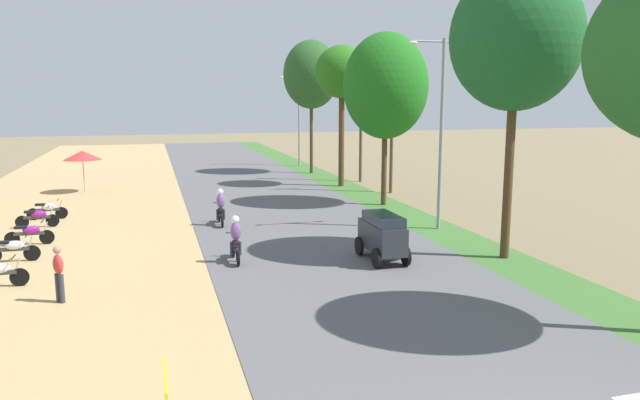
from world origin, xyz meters
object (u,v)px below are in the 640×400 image
pedestrian_on_shoulder (59,271)px  median_tree_fifth (311,75)px  parked_motorbike_fifth (30,233)px  motorbike_ahead_second (235,240)px  streetlamp_mid (299,113)px  motorbike_ahead_third (220,208)px  median_tree_second (516,39)px  streetlamp_near (442,122)px  utility_pole_near (392,120)px  parked_motorbike_fourth (13,248)px  utility_pole_far (361,116)px  vendor_umbrella (82,155)px  median_tree_fourth (342,73)px  parked_motorbike_sixth (38,217)px  parked_motorbike_seventh (48,209)px  car_van_charcoal (382,234)px  median_tree_third (386,86)px

pedestrian_on_shoulder → median_tree_fifth: size_ratio=0.16×
parked_motorbike_fifth → motorbike_ahead_second: (7.34, -4.64, 0.30)m
streetlamp_mid → motorbike_ahead_third: size_ratio=4.17×
median_tree_second → streetlamp_near: median_tree_second is taller
utility_pole_near → parked_motorbike_fourth: bearing=-149.5°
median_tree_second → streetlamp_near: (-0.08, 5.00, -2.97)m
streetlamp_near → utility_pole_far: bearing=83.2°
vendor_umbrella → median_tree_fifth: size_ratio=0.26×
vendor_umbrella → median_tree_fourth: median_tree_fourth is taller
parked_motorbike_sixth → median_tree_fourth: (16.70, 8.27, 6.67)m
parked_motorbike_sixth → utility_pole_far: 21.65m
streetlamp_mid → parked_motorbike_fifth: bearing=-125.0°
motorbike_ahead_third → utility_pole_near: bearing=31.9°
parked_motorbike_fourth → streetlamp_mid: 31.33m
parked_motorbike_fourth → streetlamp_near: size_ratio=0.22×
vendor_umbrella → utility_pole_far: bearing=0.7°
parked_motorbike_seventh → streetlamp_near: 18.57m
median_tree_fourth → parked_motorbike_seventh: bearing=-158.7°
utility_pole_near → utility_pole_far: (-0.15, 5.06, 0.11)m
streetlamp_near → parked_motorbike_fourth: bearing=-177.1°
pedestrian_on_shoulder → streetlamp_near: 16.13m
parked_motorbike_sixth → utility_pole_far: size_ratio=0.21×
streetlamp_mid → utility_pole_near: (1.95, -15.22, -0.03)m
parked_motorbike_seventh → vendor_umbrella: vendor_umbrella is taller
motorbike_ahead_second → parked_motorbike_sixth: bearing=133.5°
vendor_umbrella → motorbike_ahead_third: size_ratio=1.40×
vendor_umbrella → motorbike_ahead_third: bearing=-59.7°
vendor_umbrella → utility_pole_near: (17.87, -4.85, 2.06)m
streetlamp_near → motorbike_ahead_second: bearing=-162.1°
parked_motorbike_fifth → utility_pole_near: (18.58, 8.49, 3.82)m
median_tree_second → car_van_charcoal: 8.02m
motorbike_ahead_second → pedestrian_on_shoulder: bearing=-152.4°
median_tree_fourth → utility_pole_far: size_ratio=1.04×
car_van_charcoal → streetlamp_near: bearing=44.4°
pedestrian_on_shoulder → streetlamp_near: (14.59, 5.77, 3.75)m
median_tree_third → streetlamp_mid: size_ratio=1.20×
pedestrian_on_shoulder → median_tree_second: 16.15m
motorbike_ahead_third → streetlamp_mid: bearing=67.6°
streetlamp_mid → motorbike_ahead_second: streetlamp_mid is taller
vendor_umbrella → median_tree_second: bearing=-51.3°
median_tree_third → utility_pole_near: (2.05, 3.97, -1.93)m
median_tree_fifth → utility_pole_near: bearing=-77.4°
parked_motorbike_fourth → parked_motorbike_fifth: (0.11, 2.50, 0.00)m
vendor_umbrella → pedestrian_on_shoulder: vendor_umbrella is taller
streetlamp_near → median_tree_second: bearing=-89.1°
parked_motorbike_seventh → pedestrian_on_shoulder: (2.17, -12.60, 0.41)m
median_tree_fourth → streetlamp_mid: bearing=89.1°
median_tree_second → streetlamp_mid: median_tree_second is taller
parked_motorbike_seventh → streetlamp_mid: (16.76, 18.52, 3.85)m
median_tree_third → streetlamp_near: 6.37m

